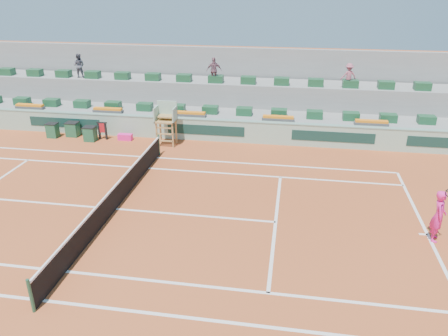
{
  "coord_description": "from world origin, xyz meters",
  "views": [
    {
      "loc": [
        6.77,
        -14.49,
        8.58
      ],
      "look_at": [
        4.0,
        2.5,
        1.0
      ],
      "focal_mm": 35.0,
      "sensor_mm": 36.0,
      "label": 1
    }
  ],
  "objects": [
    {
      "name": "towel_rack",
      "position": [
        -3.85,
        7.66,
        0.6
      ],
      "size": [
        0.6,
        0.1,
        1.03
      ],
      "color": "black",
      "rests_on": "ground"
    },
    {
      "name": "umpire_chair",
      "position": [
        0.0,
        7.5,
        1.54
      ],
      "size": [
        1.1,
        0.9,
        2.4
      ],
      "color": "#A0753C",
      "rests_on": "ground"
    },
    {
      "name": "seat_row_lower",
      "position": [
        0.0,
        9.8,
        1.42
      ],
      "size": [
        32.9,
        0.6,
        0.44
      ],
      "color": "#184A2A",
      "rests_on": "seating_tier_lower"
    },
    {
      "name": "tennis_net",
      "position": [
        0.0,
        0.0,
        0.53
      ],
      "size": [
        0.1,
        11.97,
        1.1
      ],
      "color": "black",
      "rests_on": "ground"
    },
    {
      "name": "spectator_left",
      "position": [
        -6.89,
        11.75,
        3.36
      ],
      "size": [
        0.78,
        0.63,
        1.51
      ],
      "primitive_type": "imported",
      "rotation": [
        0.0,
        0.0,
        3.22
      ],
      "color": "#4B4C58",
      "rests_on": "seating_tier_upper"
    },
    {
      "name": "seating_tier_lower",
      "position": [
        0.0,
        10.7,
        0.6
      ],
      "size": [
        36.0,
        4.0,
        1.2
      ],
      "primitive_type": "cube",
      "color": "gray",
      "rests_on": "ground"
    },
    {
      "name": "drink_cooler_c",
      "position": [
        -6.87,
        7.55,
        0.42
      ],
      "size": [
        0.63,
        0.54,
        0.84
      ],
      "color": "#1A5033",
      "rests_on": "ground"
    },
    {
      "name": "flower_planters",
      "position": [
        -1.5,
        9.0,
        1.33
      ],
      "size": [
        26.8,
        0.36,
        0.28
      ],
      "color": "#484848",
      "rests_on": "seating_tier_lower"
    },
    {
      "name": "drink_cooler_b",
      "position": [
        -5.82,
        7.92,
        0.42
      ],
      "size": [
        0.72,
        0.62,
        0.84
      ],
      "color": "#1A5033",
      "rests_on": "ground"
    },
    {
      "name": "seating_tier_upper",
      "position": [
        0.0,
        12.3,
        1.3
      ],
      "size": [
        36.0,
        2.4,
        2.6
      ],
      "primitive_type": "cube",
      "color": "gray",
      "rests_on": "ground"
    },
    {
      "name": "drink_cooler_a",
      "position": [
        -4.46,
        7.32,
        0.42
      ],
      "size": [
        0.67,
        0.58,
        0.84
      ],
      "color": "#1A5033",
      "rests_on": "ground"
    },
    {
      "name": "seat_row_upper",
      "position": [
        0.0,
        11.7,
        2.82
      ],
      "size": [
        32.9,
        0.6,
        0.44
      ],
      "color": "#184A2A",
      "rests_on": "seating_tier_upper"
    },
    {
      "name": "spectator_mid",
      "position": [
        1.92,
        11.54,
        3.37
      ],
      "size": [
        0.98,
        0.64,
        1.55
      ],
      "primitive_type": "imported",
      "rotation": [
        0.0,
        0.0,
        3.45
      ],
      "color": "#7D5361",
      "rests_on": "seating_tier_upper"
    },
    {
      "name": "player_bag",
      "position": [
        -2.57,
        7.77,
        0.18
      ],
      "size": [
        0.8,
        0.36,
        0.36
      ],
      "primitive_type": "cube",
      "color": "#FA2091",
      "rests_on": "ground"
    },
    {
      "name": "tennis_player",
      "position": [
        12.01,
        -0.29,
        0.96
      ],
      "size": [
        0.6,
        0.95,
        2.28
      ],
      "color": "#FA2091",
      "rests_on": "ground"
    },
    {
      "name": "spectator_right",
      "position": [
        9.84,
        11.64,
        3.3
      ],
      "size": [
        1.01,
        0.73,
        1.4
      ],
      "primitive_type": "imported",
      "rotation": [
        0.0,
        0.0,
        3.39
      ],
      "color": "#A45263",
      "rests_on": "seating_tier_upper"
    },
    {
      "name": "advertising_hoarding",
      "position": [
        0.02,
        8.5,
        0.63
      ],
      "size": [
        36.0,
        0.34,
        1.26
      ],
      "color": "#90B59F",
      "rests_on": "ground"
    },
    {
      "name": "ground",
      "position": [
        0.0,
        0.0,
        0.0
      ],
      "size": [
        90.0,
        90.0,
        0.0
      ],
      "primitive_type": "plane",
      "color": "#A0431F",
      "rests_on": "ground"
    },
    {
      "name": "court_lines",
      "position": [
        0.0,
        0.0,
        0.01
      ],
      "size": [
        23.89,
        11.09,
        0.01
      ],
      "color": "white",
      "rests_on": "ground"
    },
    {
      "name": "stadium_back_wall",
      "position": [
        0.0,
        13.9,
        2.2
      ],
      "size": [
        36.0,
        0.4,
        4.4
      ],
      "primitive_type": "cube",
      "color": "gray",
      "rests_on": "ground"
    }
  ]
}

